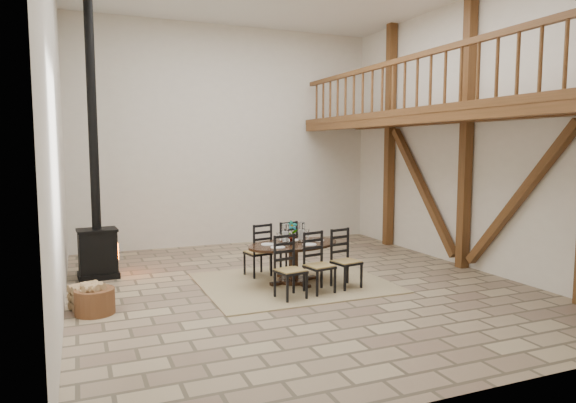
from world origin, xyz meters
name	(u,v)px	position (x,y,z in m)	size (l,w,h in m)	color
ground	(297,285)	(0.00, 0.00, 0.00)	(8.00, 8.00, 0.00)	tan
room_shell	(363,101)	(1.19, 0.00, 3.01)	(7.02, 8.02, 5.01)	silver
rug	(293,283)	(-0.01, 0.15, 0.01)	(3.00, 2.50, 0.02)	tan
dining_table	(297,262)	(0.01, 0.06, 0.38)	(1.79, 2.00, 1.05)	black
wood_stove	(96,213)	(-2.99, 1.77, 1.12)	(0.70, 0.55, 5.00)	black
log_basket	(95,300)	(-3.11, -0.27, 0.19)	(0.53, 0.53, 0.44)	brown
log_stack	(87,298)	(-3.21, -0.11, 0.18)	(0.51, 0.58, 0.36)	tan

